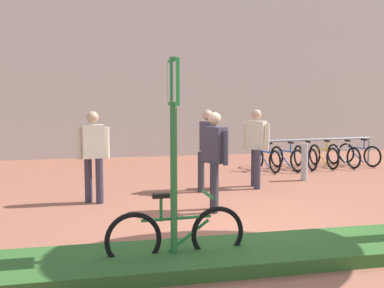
{
  "coord_description": "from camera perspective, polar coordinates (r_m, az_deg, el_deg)",
  "views": [
    {
      "loc": [
        -2.24,
        -6.53,
        1.95
      ],
      "look_at": [
        -0.32,
        2.35,
        1.02
      ],
      "focal_mm": 41.72,
      "sensor_mm": 36.0,
      "label": 1
    }
  ],
  "objects": [
    {
      "name": "ground_plane",
      "position": [
        7.17,
        6.56,
        -9.99
      ],
      "size": [
        60.0,
        60.0,
        0.0
      ],
      "primitive_type": "plane",
      "color": "#9E5B47"
    },
    {
      "name": "building_facade",
      "position": [
        15.98,
        -4.12,
        16.8
      ],
      "size": [
        28.0,
        1.2,
        10.0
      ],
      "primitive_type": "cube",
      "color": "silver",
      "rests_on": "ground"
    },
    {
      "name": "planter_strip",
      "position": [
        5.66,
        9.13,
        -13.55
      ],
      "size": [
        7.0,
        1.1,
        0.16
      ],
      "primitive_type": "cube",
      "color": "#336028",
      "rests_on": "ground"
    },
    {
      "name": "parking_sign_post",
      "position": [
        5.05,
        -2.37,
        1.61
      ],
      "size": [
        0.08,
        0.36,
        2.41
      ],
      "color": "#2D7238",
      "rests_on": "ground"
    },
    {
      "name": "bike_at_sign",
      "position": [
        5.36,
        -1.96,
        -11.56
      ],
      "size": [
        1.68,
        0.42,
        0.86
      ],
      "color": "black",
      "rests_on": "ground"
    },
    {
      "name": "bike_rack_cluster",
      "position": [
        13.11,
        15.42,
        -1.43
      ],
      "size": [
        3.74,
        1.9,
        0.83
      ],
      "color": "#99999E",
      "rests_on": "ground"
    },
    {
      "name": "bollard_steel",
      "position": [
        10.97,
        14.18,
        -2.22
      ],
      "size": [
        0.16,
        0.16,
        0.9
      ],
      "primitive_type": "cylinder",
      "color": "#ADADB2",
      "rests_on": "ground"
    },
    {
      "name": "person_suited_navy",
      "position": [
        9.38,
        1.98,
        -0.1
      ],
      "size": [
        0.46,
        0.61,
        1.72
      ],
      "color": "#2D2D38",
      "rests_on": "ground"
    },
    {
      "name": "person_shirt_blue",
      "position": [
        8.48,
        -12.51,
        -0.87
      ],
      "size": [
        0.6,
        0.3,
        1.72
      ],
      "color": "#383342",
      "rests_on": "ground"
    },
    {
      "name": "person_shirt_white",
      "position": [
        9.82,
        8.19,
        0.11
      ],
      "size": [
        0.47,
        0.45,
        1.72
      ],
      "color": "#383342",
      "rests_on": "ground"
    },
    {
      "name": "person_suited_dark",
      "position": [
        7.68,
        2.89,
        -1.42
      ],
      "size": [
        0.41,
        0.53,
        1.72
      ],
      "color": "#2D2D38",
      "rests_on": "ground"
    }
  ]
}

